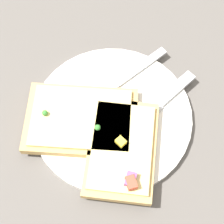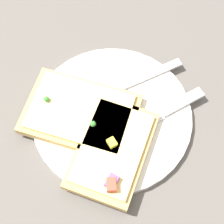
{
  "view_description": "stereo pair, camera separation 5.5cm",
  "coord_description": "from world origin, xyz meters",
  "px_view_note": "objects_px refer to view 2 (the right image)",
  "views": [
    {
      "loc": [
        0.15,
        0.19,
        0.52
      ],
      "look_at": [
        0.0,
        0.0,
        0.02
      ],
      "focal_mm": 60.0,
      "sensor_mm": 36.0,
      "label": 1
    },
    {
      "loc": [
        0.1,
        0.22,
        0.52
      ],
      "look_at": [
        0.0,
        0.0,
        0.02
      ],
      "focal_mm": 60.0,
      "sensor_mm": 36.0,
      "label": 2
    }
  ],
  "objects_px": {
    "knife": "(157,116)",
    "pizza_slice_corner": "(112,150)",
    "pizza_slice_main": "(80,113)",
    "fork": "(109,92)",
    "plate": "(112,117)"
  },
  "relations": [
    {
      "from": "knife",
      "to": "pizza_slice_corner",
      "type": "bearing_deg",
      "value": 11.12
    },
    {
      "from": "pizza_slice_main",
      "to": "pizza_slice_corner",
      "type": "distance_m",
      "value": 0.07
    },
    {
      "from": "knife",
      "to": "pizza_slice_main",
      "type": "distance_m",
      "value": 0.11
    },
    {
      "from": "fork",
      "to": "knife",
      "type": "height_order",
      "value": "knife"
    },
    {
      "from": "fork",
      "to": "knife",
      "type": "bearing_deg",
      "value": 124.75
    },
    {
      "from": "fork",
      "to": "pizza_slice_corner",
      "type": "distance_m",
      "value": 0.1
    },
    {
      "from": "fork",
      "to": "pizza_slice_corner",
      "type": "bearing_deg",
      "value": 66.82
    },
    {
      "from": "fork",
      "to": "pizza_slice_main",
      "type": "xyz_separation_m",
      "value": [
        0.06,
        0.02,
        0.01
      ]
    },
    {
      "from": "plate",
      "to": "fork",
      "type": "distance_m",
      "value": 0.04
    },
    {
      "from": "pizza_slice_corner",
      "to": "plate",
      "type": "bearing_deg",
      "value": -159.54
    },
    {
      "from": "plate",
      "to": "pizza_slice_corner",
      "type": "distance_m",
      "value": 0.06
    },
    {
      "from": "pizza_slice_main",
      "to": "pizza_slice_corner",
      "type": "xyz_separation_m",
      "value": [
        -0.02,
        0.07,
        0.0
      ]
    },
    {
      "from": "pizza_slice_corner",
      "to": "knife",
      "type": "bearing_deg",
      "value": 150.88
    },
    {
      "from": "plate",
      "to": "knife",
      "type": "height_order",
      "value": "knife"
    },
    {
      "from": "plate",
      "to": "knife",
      "type": "bearing_deg",
      "value": 153.77
    }
  ]
}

